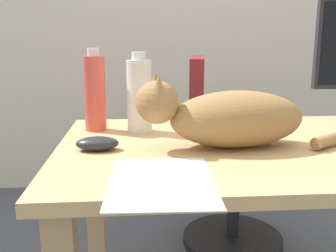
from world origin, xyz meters
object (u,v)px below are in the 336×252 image
object	(u,v)px
spray_bottle	(95,93)
water_bottle	(139,95)
office_chair	(224,168)
computer_mouse	(97,144)
cat	(229,117)

from	to	relation	value
spray_bottle	water_bottle	bearing A→B (deg)	-13.29
office_chair	computer_mouse	xyz separation A→B (m)	(-0.51, -0.75, 0.33)
water_bottle	spray_bottle	bearing A→B (deg)	166.71
water_bottle	office_chair	bearing A→B (deg)	53.95
computer_mouse	cat	bearing A→B (deg)	1.08
office_chair	computer_mouse	world-z (taller)	office_chair
cat	computer_mouse	size ratio (longest dim) A/B	5.58
office_chair	spray_bottle	size ratio (longest dim) A/B	3.55
cat	water_bottle	size ratio (longest dim) A/B	2.52
cat	water_bottle	xyz separation A→B (m)	(-0.23, 0.20, 0.03)
water_bottle	computer_mouse	bearing A→B (deg)	-118.88
computer_mouse	water_bottle	bearing A→B (deg)	61.12
office_chair	cat	size ratio (longest dim) A/B	1.47
computer_mouse	spray_bottle	distance (m)	0.26
cat	computer_mouse	xyz separation A→B (m)	(-0.34, -0.01, -0.06)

